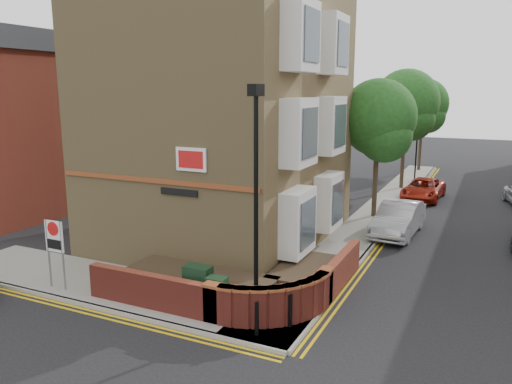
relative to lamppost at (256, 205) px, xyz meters
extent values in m
plane|color=black|center=(-1.60, -1.20, -3.34)|extent=(120.00, 120.00, 0.00)
cube|color=gray|center=(-5.10, 0.30, -3.28)|extent=(13.00, 3.00, 0.12)
cube|color=gray|center=(0.40, 14.80, -3.28)|extent=(2.00, 32.00, 0.12)
cube|color=gray|center=(-5.10, -1.20, -3.28)|extent=(13.00, 0.15, 0.12)
cube|color=gray|center=(1.40, 14.80, -3.28)|extent=(0.15, 32.00, 0.12)
cube|color=gold|center=(-5.10, -1.45, -3.34)|extent=(13.00, 0.28, 0.01)
cube|color=gold|center=(1.65, 14.80, -3.34)|extent=(0.28, 32.00, 0.01)
cube|color=#917A4D|center=(-4.60, 6.80, 2.28)|extent=(8.00, 10.00, 11.00)
cube|color=brown|center=(-4.60, 1.77, -0.02)|extent=(7.80, 0.06, 0.15)
cube|color=white|center=(-3.10, 1.76, 0.78)|extent=(1.10, 0.05, 0.75)
cube|color=black|center=(-3.60, 1.76, -0.32)|extent=(1.40, 0.04, 0.22)
cylinder|color=black|center=(0.00, 0.00, -0.22)|extent=(0.12, 0.12, 6.00)
cylinder|color=black|center=(0.00, 0.00, -2.82)|extent=(0.20, 0.20, 0.80)
cube|color=black|center=(0.00, 0.00, 2.93)|extent=(0.25, 0.50, 0.30)
cube|color=black|center=(-1.90, 0.10, -2.62)|extent=(0.80, 0.45, 1.20)
cube|color=black|center=(-1.10, -0.20, -2.67)|extent=(0.55, 0.40, 1.10)
cylinder|color=black|center=(0.40, -0.80, -2.77)|extent=(0.11, 0.11, 0.90)
cylinder|color=black|center=(1.00, 0.00, -2.77)|extent=(0.11, 0.11, 0.90)
cylinder|color=slate|center=(-6.90, -0.70, -2.12)|extent=(0.06, 0.06, 2.20)
cylinder|color=slate|center=(-6.30, -0.70, -2.12)|extent=(0.06, 0.06, 2.20)
cube|color=white|center=(-6.60, -0.70, -1.52)|extent=(0.72, 0.04, 1.00)
cylinder|color=red|center=(-6.60, -0.73, -1.27)|extent=(0.44, 0.02, 0.44)
cube|color=maroon|center=(-16.60, 6.80, 0.66)|extent=(6.00, 10.00, 8.00)
cube|color=#2B2D33|center=(-16.60, 6.80, 5.16)|extent=(6.40, 10.40, 1.00)
cylinder|color=#382B1E|center=(0.40, 12.80, -0.95)|extent=(0.24, 0.24, 4.55)
sphere|color=#1A4918|center=(0.40, 12.80, 1.65)|extent=(3.64, 3.64, 3.64)
sphere|color=#1A4918|center=(0.80, 12.50, 0.81)|extent=(2.60, 2.60, 2.60)
sphere|color=#1A4918|center=(0.10, 13.20, 1.20)|extent=(2.86, 2.86, 2.86)
cylinder|color=#382B1E|center=(0.40, 20.80, -0.70)|extent=(0.24, 0.24, 5.04)
sphere|color=#1A4918|center=(0.40, 20.80, 2.18)|extent=(4.03, 4.03, 4.03)
sphere|color=#1A4918|center=(0.80, 20.50, 1.24)|extent=(2.88, 2.88, 2.88)
sphere|color=#1A4918|center=(0.10, 21.20, 1.67)|extent=(3.17, 3.17, 3.17)
cylinder|color=#382B1E|center=(0.40, 28.80, -0.84)|extent=(0.24, 0.24, 4.76)
sphere|color=#1A4918|center=(0.40, 28.80, 1.88)|extent=(3.81, 3.81, 3.81)
sphere|color=#1A4918|center=(0.80, 28.50, 0.99)|extent=(2.72, 2.72, 2.72)
sphere|color=#1A4918|center=(0.10, 29.20, 1.40)|extent=(2.99, 2.99, 2.99)
cylinder|color=black|center=(0.80, 23.80, -1.62)|extent=(0.10, 0.10, 3.20)
imported|color=black|center=(0.80, 23.80, 0.48)|extent=(0.20, 0.16, 1.00)
imported|color=#A3A3AA|center=(2.00, 10.35, -2.62)|extent=(1.79, 4.49, 1.45)
imported|color=#A12011|center=(2.05, 18.36, -2.74)|extent=(2.25, 4.44, 1.20)
camera|label=1|loc=(5.42, -11.43, 2.95)|focal=35.00mm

